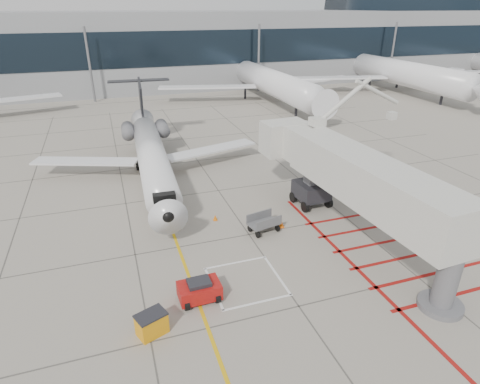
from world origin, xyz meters
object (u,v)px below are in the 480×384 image
object	(u,v)px
jet_bridge	(367,189)
spill_bin	(152,324)
regional_jet	(153,148)
pushback_tug	(199,290)

from	to	relation	value
jet_bridge	spill_bin	bearing A→B (deg)	-168.44
spill_bin	regional_jet	bearing A→B (deg)	60.23
jet_bridge	pushback_tug	size ratio (longest dim) A/B	8.89
pushback_tug	regional_jet	bearing A→B (deg)	89.04
jet_bridge	pushback_tug	distance (m)	12.50
jet_bridge	spill_bin	world-z (taller)	jet_bridge
pushback_tug	jet_bridge	bearing A→B (deg)	8.89
pushback_tug	spill_bin	bearing A→B (deg)	-150.02
regional_jet	pushback_tug	xyz separation A→B (m)	(0.14, -16.16, -3.06)
regional_jet	pushback_tug	size ratio (longest dim) A/B	12.34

